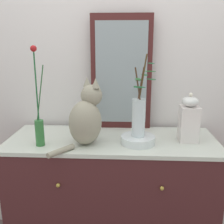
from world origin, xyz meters
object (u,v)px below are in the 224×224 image
at_px(sideboard, 112,198).
at_px(vase_slim_green, 39,123).
at_px(vase_glass_clear, 139,114).
at_px(jar_lidded_porcelain, 189,120).
at_px(candle_pillar, 137,127).
at_px(mirror_leaning, 121,73).
at_px(bowl_porcelain, 138,140).
at_px(cat_sitting, 86,117).

height_order(sideboard, vase_slim_green, vase_slim_green).
bearing_deg(vase_glass_clear, sideboard, 156.15).
height_order(jar_lidded_porcelain, candle_pillar, jar_lidded_porcelain).
relative_size(mirror_leaning, vase_glass_clear, 1.60).
bearing_deg(jar_lidded_porcelain, bowl_porcelain, -169.08).
bearing_deg(mirror_leaning, jar_lidded_porcelain, -30.32).
xyz_separation_m(bowl_porcelain, jar_lidded_porcelain, (0.32, 0.06, 0.12)).
bearing_deg(vase_slim_green, candle_pillar, 19.51).
relative_size(bowl_porcelain, vase_glass_clear, 0.42).
distance_m(sideboard, cat_sitting, 0.63).
height_order(sideboard, jar_lidded_porcelain, jar_lidded_porcelain).
bearing_deg(cat_sitting, mirror_leaning, 58.30).
bearing_deg(bowl_porcelain, cat_sitting, -177.04).
height_order(bowl_porcelain, candle_pillar, candle_pillar).
xyz_separation_m(cat_sitting, vase_glass_clear, (0.32, 0.02, 0.02)).
bearing_deg(sideboard, vase_glass_clear, -23.85).
xyz_separation_m(mirror_leaning, jar_lidded_porcelain, (0.43, -0.25, -0.26)).
height_order(mirror_leaning, jar_lidded_porcelain, mirror_leaning).
bearing_deg(candle_pillar, cat_sitting, -152.72).
relative_size(mirror_leaning, jar_lidded_porcelain, 2.57).
bearing_deg(vase_slim_green, mirror_leaning, 38.04).
bearing_deg(jar_lidded_porcelain, candle_pillar, 164.57).
height_order(vase_slim_green, vase_glass_clear, vase_slim_green).
bearing_deg(vase_glass_clear, jar_lidded_porcelain, 10.82).
bearing_deg(candle_pillar, sideboard, -156.37).
xyz_separation_m(mirror_leaning, bowl_porcelain, (0.11, -0.31, -0.38)).
bearing_deg(vase_slim_green, bowl_porcelain, 6.06).
relative_size(vase_slim_green, candle_pillar, 4.86).
distance_m(bowl_porcelain, candle_pillar, 0.15).
relative_size(cat_sitting, vase_slim_green, 0.68).
height_order(vase_slim_green, jar_lidded_porcelain, vase_slim_green).
xyz_separation_m(sideboard, jar_lidded_porcelain, (0.48, -0.01, 0.58)).
height_order(cat_sitting, candle_pillar, cat_sitting).
bearing_deg(jar_lidded_porcelain, mirror_leaning, 149.68).
distance_m(sideboard, mirror_leaning, 0.88).
distance_m(mirror_leaning, cat_sitting, 0.45).
relative_size(mirror_leaning, bowl_porcelain, 3.77).
bearing_deg(vase_glass_clear, vase_slim_green, -173.86).
bearing_deg(vase_glass_clear, bowl_porcelain, -154.90).
distance_m(mirror_leaning, bowl_porcelain, 0.50).
xyz_separation_m(sideboard, candle_pillar, (0.17, 0.07, 0.50)).
relative_size(sideboard, jar_lidded_porcelain, 4.36).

